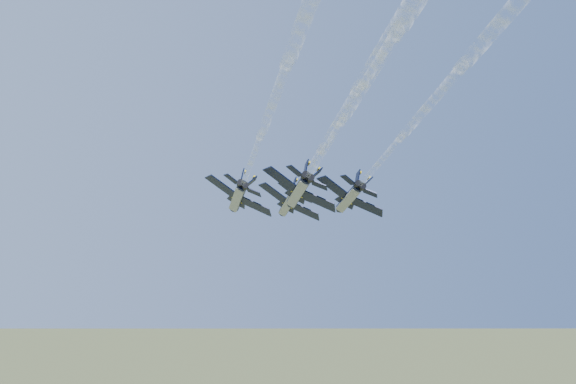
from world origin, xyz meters
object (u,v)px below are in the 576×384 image
jet_left (238,197)px  jet_slot (299,191)px  jet_lead (289,203)px  jet_right (349,198)px

jet_left → jet_slot: size_ratio=1.00×
jet_lead → jet_slot: (-8.83, -18.62, 0.00)m
jet_lead → jet_right: 13.68m
jet_lead → jet_right: same height
jet_right → jet_lead: bearing=128.3°
jet_right → jet_slot: same height
jet_lead → jet_left: 13.56m
jet_slot → jet_left: bearing=127.7°
jet_lead → jet_right: bearing=-51.7°
jet_right → jet_slot: size_ratio=1.00×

